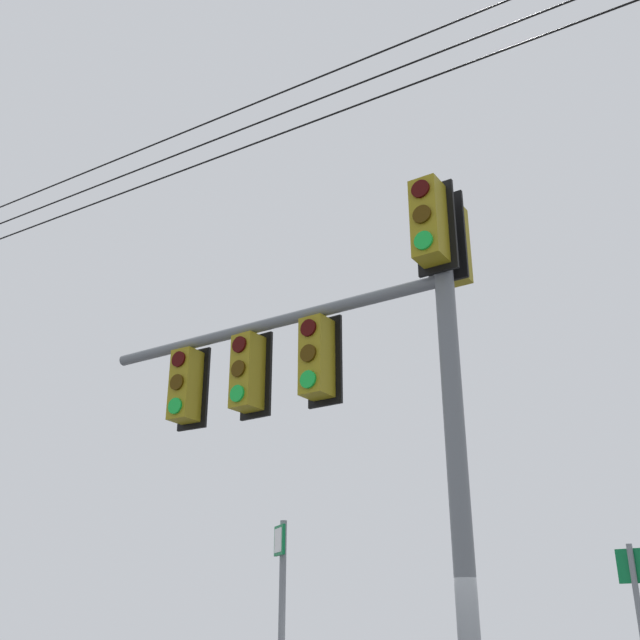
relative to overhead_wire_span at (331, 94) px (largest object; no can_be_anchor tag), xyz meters
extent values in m
cylinder|color=slate|center=(-1.31, 0.31, -5.30)|extent=(0.20, 0.20, 6.16)
cylinder|color=slate|center=(0.97, -0.29, -2.95)|extent=(4.59, 1.34, 0.14)
cube|color=olive|center=(-1.23, 0.60, -2.40)|extent=(0.37, 0.37, 0.90)
cube|color=black|center=(-1.28, 0.44, -2.40)|extent=(0.44, 0.15, 1.04)
cylinder|color=#360503|center=(-1.19, 0.76, -2.10)|extent=(0.20, 0.08, 0.20)
cylinder|color=#3C2703|center=(-1.19, 0.76, -2.40)|extent=(0.20, 0.08, 0.20)
cylinder|color=green|center=(-1.19, 0.76, -2.70)|extent=(0.20, 0.08, 0.20)
cube|color=olive|center=(-1.39, 0.02, -2.40)|extent=(0.37, 0.37, 0.90)
cube|color=black|center=(-1.34, 0.19, -2.40)|extent=(0.44, 0.15, 1.04)
cylinder|color=#360503|center=(-1.43, -0.14, -2.10)|extent=(0.20, 0.08, 0.20)
cylinder|color=#3C2703|center=(-1.43, -0.14, -2.40)|extent=(0.20, 0.08, 0.20)
cylinder|color=green|center=(-1.43, -0.14, -2.70)|extent=(0.20, 0.08, 0.20)
cube|color=olive|center=(0.22, -0.09, -3.50)|extent=(0.37, 0.37, 0.90)
cube|color=black|center=(0.17, -0.25, -3.50)|extent=(0.43, 0.16, 1.04)
cylinder|color=#360503|center=(0.26, 0.07, -3.20)|extent=(0.20, 0.08, 0.20)
cylinder|color=#3C2703|center=(0.26, 0.07, -3.50)|extent=(0.20, 0.08, 0.20)
cylinder|color=green|center=(0.26, 0.07, -3.80)|extent=(0.20, 0.08, 0.20)
cube|color=olive|center=(1.16, -0.34, -3.50)|extent=(0.37, 0.37, 0.90)
cube|color=black|center=(1.11, -0.50, -3.50)|extent=(0.43, 0.17, 1.04)
cylinder|color=#360503|center=(1.21, -0.18, -3.20)|extent=(0.20, 0.09, 0.20)
cylinder|color=#3C2703|center=(1.21, -0.18, -3.50)|extent=(0.20, 0.09, 0.20)
cylinder|color=green|center=(1.21, -0.18, -3.80)|extent=(0.20, 0.09, 0.20)
cube|color=olive|center=(2.11, -0.59, -3.50)|extent=(0.36, 0.36, 0.90)
cube|color=black|center=(2.07, -0.76, -3.50)|extent=(0.44, 0.13, 1.04)
cylinder|color=#360503|center=(2.14, -0.43, -3.20)|extent=(0.20, 0.07, 0.20)
cylinder|color=#3C2703|center=(2.14, -0.43, -3.50)|extent=(0.20, 0.07, 0.20)
cylinder|color=green|center=(2.14, -0.43, -3.80)|extent=(0.20, 0.07, 0.20)
cube|color=#0C7238|center=(0.64, -0.14, -5.45)|extent=(0.21, 0.25, 0.30)
cube|color=white|center=(0.65, -0.13, -5.45)|extent=(0.16, 0.19, 0.24)
cube|color=#0C7238|center=(-2.91, -2.61, -5.62)|extent=(0.36, 0.18, 0.39)
cube|color=white|center=(-2.91, -2.62, -5.62)|extent=(0.30, 0.14, 0.33)
cylinder|color=black|center=(0.00, 0.00, -0.33)|extent=(28.80, 6.92, 0.39)
cylinder|color=black|center=(0.00, 0.00, -0.01)|extent=(28.80, 6.92, 0.39)
cylinder|color=black|center=(0.00, 0.00, 0.34)|extent=(28.80, 6.92, 0.39)
camera|label=1|loc=(-2.25, 7.33, -6.25)|focal=41.71mm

